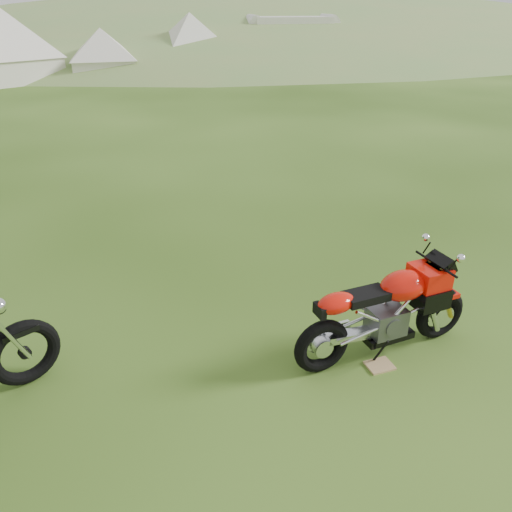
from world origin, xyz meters
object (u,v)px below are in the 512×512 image
tent_left (8,47)px  tent_right (191,42)px  tent_mid (102,50)px  sport_motorcycle (387,305)px  caravan (290,40)px  plywood_board (380,365)px

tent_left → tent_right: bearing=-18.2°
tent_left → tent_mid: tent_left is taller
sport_motorcycle → tent_mid: (2.52, 20.77, 0.58)m
sport_motorcycle → tent_left: 21.50m
caravan → tent_right: bearing=-160.6°
sport_motorcycle → tent_right: (6.86, 21.27, 0.75)m
plywood_board → caravan: (12.79, 21.62, 1.17)m
sport_motorcycle → tent_left: size_ratio=0.58×
plywood_board → tent_mid: bearing=82.7°
tent_mid → tent_right: bearing=19.8°
plywood_board → tent_mid: (2.67, 20.94, 1.11)m
plywood_board → tent_left: (-0.98, 21.62, 1.36)m
plywood_board → tent_left: 21.68m
sport_motorcycle → tent_left: tent_left is taller
tent_left → caravan: 13.77m
tent_left → tent_mid: bearing=-27.5°
tent_mid → tent_right: tent_right is taller
tent_right → caravan: 5.78m
tent_right → tent_mid: bearing=-170.2°
caravan → tent_mid: bearing=-158.6°
plywood_board → sport_motorcycle: bearing=46.9°
plywood_board → tent_right: 22.59m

